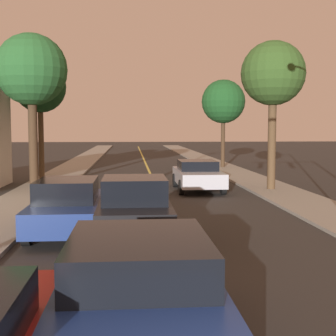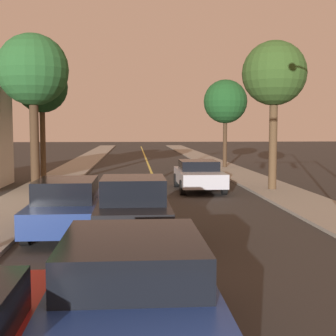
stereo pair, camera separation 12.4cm
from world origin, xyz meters
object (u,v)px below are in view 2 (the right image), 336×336
car_near_lane_front (133,292)px  tree_right_near (225,102)px  tree_left_near (33,71)px  car_outer_lane_second (68,206)px  car_far_oncoming (199,175)px  tree_right_far (274,75)px  car_near_lane_second (133,211)px  tree_left_far (42,87)px

car_near_lane_front → tree_right_near: (6.66, 27.85, 4.03)m
tree_left_near → tree_right_near: 15.78m
car_outer_lane_second → tree_right_near: 22.59m
car_far_oncoming → tree_right_far: bearing=170.6°
car_near_lane_second → car_near_lane_front: bearing=-90.0°
tree_right_far → car_far_oncoming: bearing=170.6°
car_near_lane_front → tree_right_near: size_ratio=0.76×
tree_right_near → tree_left_near: bearing=-136.4°
car_near_lane_second → tree_left_far: bearing=108.8°
tree_left_far → car_outer_lane_second: bearing=-76.6°
car_near_lane_second → tree_left_far: 16.33m
car_near_lane_second → tree_left_near: (-4.74, 11.06, 4.82)m
car_near_lane_front → tree_left_far: 21.87m
tree_right_near → car_outer_lane_second: bearing=-112.6°
tree_left_near → tree_right_far: (11.23, -1.57, -0.26)m
car_outer_lane_second → car_far_oncoming: size_ratio=1.00×
tree_right_near → tree_left_far: bearing=-149.1°
car_near_lane_second → car_far_oncoming: 10.51m
car_outer_lane_second → tree_left_far: bearing=103.4°
car_far_oncoming → tree_left_near: (-7.83, 1.01, 4.91)m
car_near_lane_front → car_far_oncoming: 16.27m
car_far_oncoming → tree_left_near: size_ratio=0.64×
car_near_lane_second → car_outer_lane_second: 2.33m
car_outer_lane_second → tree_left_near: 11.20m
car_far_oncoming → tree_right_near: bearing=-106.8°
car_near_lane_second → tree_right_far: bearing=55.6°
car_near_lane_front → tree_right_far: bearing=67.2°
car_near_lane_front → tree_left_far: tree_left_far is taller
car_far_oncoming → tree_left_far: size_ratio=0.71×
car_near_lane_second → tree_left_near: 12.96m
car_far_oncoming → tree_left_near: bearing=-7.4°
car_near_lane_second → tree_right_near: (6.66, 21.92, 4.01)m
car_near_lane_second → tree_right_near: size_ratio=0.62×
car_far_oncoming → tree_right_far: 5.79m
car_near_lane_front → tree_right_far: size_ratio=0.71×
tree_right_far → tree_right_near: bearing=89.2°
car_outer_lane_second → car_near_lane_front: bearing=-75.8°
car_outer_lane_second → car_far_oncoming: (4.95, 8.64, -0.02)m
tree_left_near → tree_left_far: 3.87m
tree_right_near → car_near_lane_front: bearing=-103.5°
tree_left_far → car_far_oncoming: bearing=-30.7°
car_near_lane_front → car_near_lane_second: car_near_lane_second is taller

